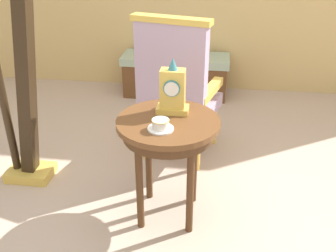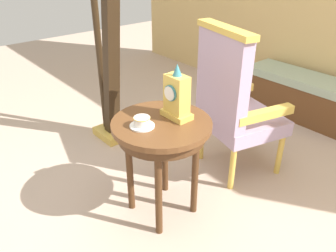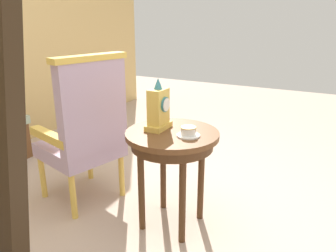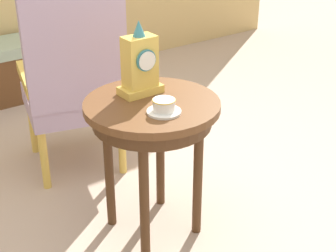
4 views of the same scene
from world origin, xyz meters
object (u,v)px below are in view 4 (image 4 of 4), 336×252
Objects in this scene: teacup_left at (164,107)px; mantel_clock at (140,65)px; side_table at (152,120)px; armchair at (74,75)px.

teacup_left is 0.43× the size of mantel_clock.
teacup_left reaches higher than side_table.
side_table is 0.59× the size of armchair.
armchair is (-0.01, 0.82, -0.11)m from teacup_left.
mantel_clock reaches higher than teacup_left.
teacup_left is at bearing -101.24° from side_table.
teacup_left is 0.83m from armchair.
side_table is 0.70m from armchair.
teacup_left is at bearing -99.17° from mantel_clock.
mantel_clock is at bearing -85.80° from armchair.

